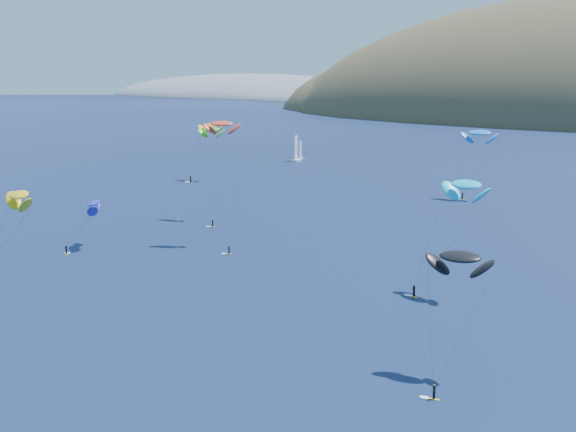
# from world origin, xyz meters

# --- Properties ---
(headland) EXTENTS (460.00, 250.00, 60.00)m
(headland) POSITION_xyz_m (-445.26, 750.08, -3.36)
(headland) COLOR slate
(headland) RESTS_ON ground
(sailboat) EXTENTS (9.50, 8.26, 11.41)m
(sailboat) POSITION_xyz_m (-78.50, 219.47, 0.94)
(sailboat) COLOR silver
(sailboat) RESTS_ON ground
(kitesurfer_1) EXTENTS (9.07, 10.33, 20.16)m
(kitesurfer_1) POSITION_xyz_m (-74.52, 159.90, 17.66)
(kitesurfer_1) COLOR gold
(kitesurfer_1) RESTS_ON ground
(kitesurfer_2) EXTENTS (9.87, 10.62, 17.79)m
(kitesurfer_2) POSITION_xyz_m (-25.24, 43.81, 15.25)
(kitesurfer_2) COLOR gold
(kitesurfer_2) RESTS_ON ground
(kitesurfer_3) EXTENTS (10.87, 11.29, 23.53)m
(kitesurfer_3) POSITION_xyz_m (-33.61, 107.80, 21.62)
(kitesurfer_3) COLOR gold
(kitesurfer_3) RESTS_ON ground
(kitesurfer_4) EXTENTS (10.29, 6.97, 21.27)m
(kitesurfer_4) POSITION_xyz_m (11.00, 170.50, 18.48)
(kitesurfer_4) COLOR gold
(kitesurfer_4) RESTS_ON ground
(kitesurfer_5) EXTENTS (11.65, 10.16, 20.68)m
(kitesurfer_5) POSITION_xyz_m (41.18, 77.47, 18.10)
(kitesurfer_5) COLOR gold
(kitesurfer_5) RESTS_ON ground
(kitesurfer_7) EXTENTS (8.10, 11.53, 16.68)m
(kitesurfer_7) POSITION_xyz_m (52.71, 44.40, 14.48)
(kitesurfer_7) COLOR gold
(kitesurfer_7) RESTS_ON ground
(kitesurfer_9) EXTENTS (11.61, 11.04, 27.13)m
(kitesurfer_9) POSITION_xyz_m (-14.73, 87.01, 25.03)
(kitesurfer_9) COLOR gold
(kitesurfer_9) RESTS_ON ground
(kitesurfer_10) EXTENTS (8.12, 13.16, 11.35)m
(kitesurfer_10) POSITION_xyz_m (-35.13, 70.16, 9.07)
(kitesurfer_10) COLOR gold
(kitesurfer_10) RESTS_ON ground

